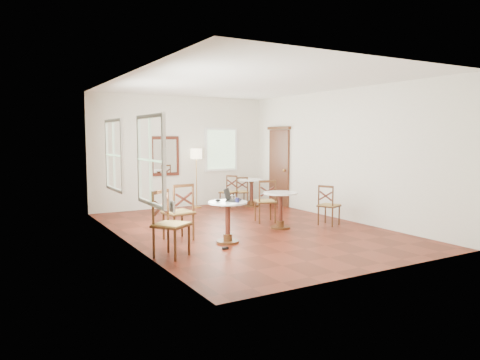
% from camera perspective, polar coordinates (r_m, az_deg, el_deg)
% --- Properties ---
extents(ground, '(7.00, 7.00, 0.00)m').
position_cam_1_polar(ground, '(9.48, 0.91, -6.18)').
color(ground, '#5B1D0F').
rests_on(ground, ground).
extents(room_shell, '(5.02, 7.02, 3.01)m').
position_cam_1_polar(room_shell, '(9.49, -0.24, 5.32)').
color(room_shell, silver).
rests_on(room_shell, ground).
extents(cafe_table_near, '(0.71, 0.71, 0.75)m').
position_cam_1_polar(cafe_table_near, '(8.19, -1.56, -4.72)').
color(cafe_table_near, '#4B2912').
rests_on(cafe_table_near, ground).
extents(cafe_table_mid, '(0.72, 0.72, 0.76)m').
position_cam_1_polar(cafe_table_mid, '(9.50, 5.11, -3.29)').
color(cafe_table_mid, '#4B2912').
rests_on(cafe_table_mid, ground).
extents(cafe_table_back, '(0.71, 0.71, 0.75)m').
position_cam_1_polar(cafe_table_back, '(12.46, 1.45, -1.21)').
color(cafe_table_back, '#4B2912').
rests_on(cafe_table_back, ground).
extents(chair_near_a, '(0.56, 0.56, 1.06)m').
position_cam_1_polar(chair_near_a, '(8.46, -7.68, -4.01)').
color(chair_near_a, '#4B2912').
rests_on(chair_near_a, ground).
extents(chair_near_b, '(0.68, 0.68, 1.07)m').
position_cam_1_polar(chair_near_b, '(7.33, -8.82, -5.48)').
color(chair_near_b, '#4B2912').
rests_on(chair_near_b, ground).
extents(chair_mid_a, '(0.55, 0.55, 0.96)m').
position_cam_1_polar(chair_mid_a, '(10.15, 3.22, -2.67)').
color(chair_mid_a, '#4B2912').
rests_on(chair_mid_a, ground).
extents(chair_mid_b, '(0.53, 0.53, 0.88)m').
position_cam_1_polar(chair_mid_b, '(10.00, 11.07, -3.12)').
color(chair_mid_b, '#4B2912').
rests_on(chair_mid_b, ground).
extents(chair_back_a, '(0.45, 0.45, 0.82)m').
position_cam_1_polar(chair_back_a, '(12.44, 0.08, -1.47)').
color(chair_back_a, '#4B2912').
rests_on(chair_back_a, ground).
extents(chair_back_b, '(0.54, 0.54, 0.87)m').
position_cam_1_polar(chair_back_b, '(12.26, -1.39, -1.47)').
color(chair_back_b, '#4B2912').
rests_on(chair_back_b, ground).
extents(floor_lamp, '(0.31, 0.31, 1.59)m').
position_cam_1_polar(floor_lamp, '(12.22, -5.53, 2.81)').
color(floor_lamp, '#BF8C3F').
rests_on(floor_lamp, ground).
extents(laptop, '(0.40, 0.40, 0.22)m').
position_cam_1_polar(laptop, '(8.24, -1.15, -2.26)').
color(laptop, black).
rests_on(laptop, cafe_table_near).
extents(mouse, '(0.12, 0.10, 0.04)m').
position_cam_1_polar(mouse, '(8.16, -2.78, -2.58)').
color(mouse, black).
rests_on(mouse, cafe_table_near).
extents(navy_mug, '(0.10, 0.07, 0.08)m').
position_cam_1_polar(navy_mug, '(8.05, -0.33, -2.54)').
color(navy_mug, '#111035').
rests_on(navy_mug, cafe_table_near).
extents(water_glass, '(0.07, 0.07, 0.11)m').
position_cam_1_polar(water_glass, '(8.11, -0.91, -2.36)').
color(water_glass, white).
rests_on(water_glass, cafe_table_near).
extents(power_adapter, '(0.10, 0.06, 0.04)m').
position_cam_1_polar(power_adapter, '(7.81, -1.87, -8.58)').
color(power_adapter, black).
rests_on(power_adapter, ground).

